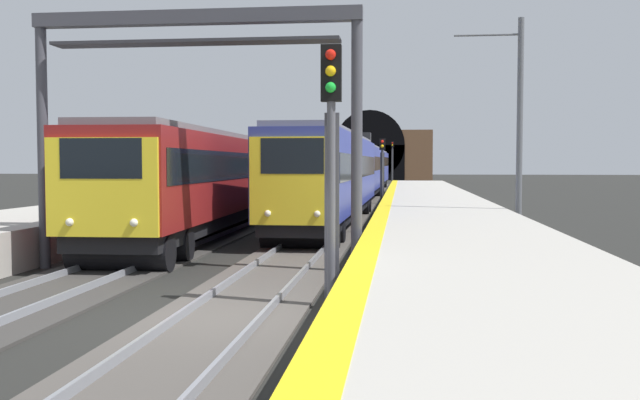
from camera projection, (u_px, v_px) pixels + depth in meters
ground_plane at (225, 319)px, 12.48m from camera, size 320.00×320.00×0.00m
platform_right at (488, 294)px, 11.93m from camera, size 112.00×4.76×1.09m
platform_right_edge_strip at (362, 260)px, 12.14m from camera, size 112.00×0.50×0.01m
track_main_line at (225, 317)px, 12.48m from camera, size 160.00×2.72×0.21m
train_main_approaching at (359, 169)px, 51.14m from camera, size 61.09×3.04×4.97m
train_adjacent_platform at (260, 173)px, 36.74m from camera, size 40.45×3.41×3.88m
railway_signal_near at (331, 150)px, 13.18m from camera, size 0.39×0.38×4.96m
railway_signal_mid at (382, 165)px, 46.88m from camera, size 0.39×0.38×4.39m
railway_signal_far at (392, 159)px, 94.90m from camera, size 0.39×0.38×5.66m
overhead_signal_gantry at (195, 74)px, 17.84m from camera, size 0.70×8.49×6.62m
tunnel_portal at (370, 155)px, 114.80m from camera, size 2.81×20.13×11.30m
catenary_mast_near at (518, 125)px, 25.60m from camera, size 0.22×2.50×8.01m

